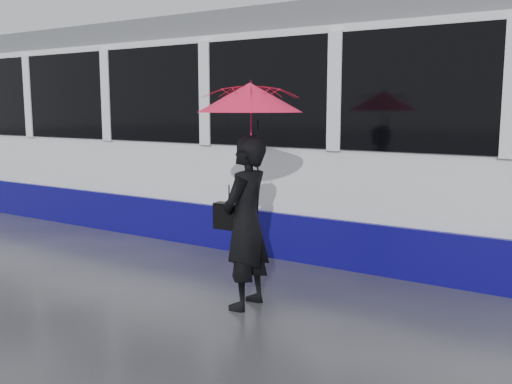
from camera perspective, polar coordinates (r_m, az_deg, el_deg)
The scene contains 6 objects.
ground at distance 6.92m, azimuth -5.75°, elevation -8.48°, with size 90.00×90.00×0.00m, color #2A292E.
rails at distance 8.93m, azimuth 4.38°, elevation -4.51°, with size 34.00×1.51×0.02m.
tram at distance 8.06m, azimuth 14.81°, elevation 5.53°, with size 26.00×2.56×3.35m.
woman at distance 5.70m, azimuth -1.02°, elevation -3.10°, with size 0.63×0.42×1.74m, color black.
umbrella at distance 5.55m, azimuth -0.61°, elevation 7.39°, with size 1.09×1.09×1.17m.
handbag at distance 5.83m, azimuth -2.70°, elevation -2.42°, with size 0.32×0.16×0.45m.
Camera 1 is at (4.17, -5.14, 2.01)m, focal length 40.00 mm.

